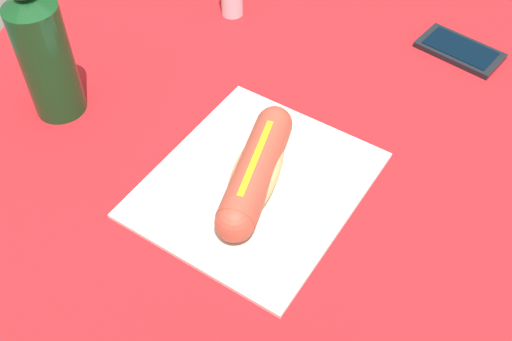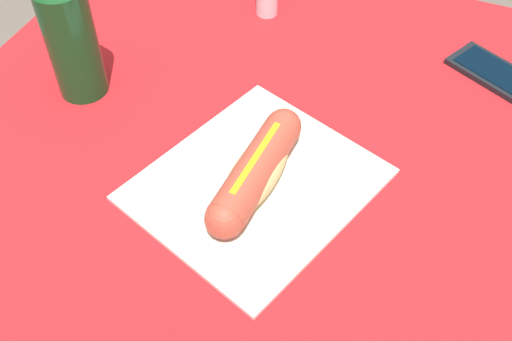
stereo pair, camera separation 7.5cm
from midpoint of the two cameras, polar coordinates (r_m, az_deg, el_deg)
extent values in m
cylinder|color=brown|center=(1.42, -12.19, 3.93)|extent=(0.07, 0.07, 0.71)
cylinder|color=brown|center=(1.33, 17.31, -1.32)|extent=(0.07, 0.07, 0.71)
cube|color=brown|center=(0.80, -3.21, -1.15)|extent=(0.95, 0.88, 0.03)
cube|color=red|center=(0.79, -3.27, -0.36)|extent=(1.01, 0.94, 0.00)
cube|color=silver|center=(0.77, -2.78, -1.48)|extent=(0.35, 0.33, 0.01)
ellipsoid|color=#E5BC75|center=(0.75, -2.85, -0.34)|extent=(0.16, 0.07, 0.04)
cylinder|color=#BC4C38|center=(0.75, -2.86, -0.09)|extent=(0.17, 0.06, 0.05)
sphere|color=#BC4C38|center=(0.70, -5.08, -5.05)|extent=(0.05, 0.05, 0.05)
sphere|color=#BC4C38|center=(0.80, -0.93, 4.24)|extent=(0.05, 0.05, 0.05)
cube|color=yellow|center=(0.73, -2.93, 1.03)|extent=(0.13, 0.02, 0.00)
cube|color=black|center=(1.00, 16.57, 10.66)|extent=(0.12, 0.14, 0.01)
cube|color=black|center=(1.00, 16.63, 10.88)|extent=(0.10, 0.12, 0.00)
cylinder|color=#14471E|center=(0.87, -21.43, 9.41)|extent=(0.07, 0.07, 0.17)
cone|color=#14471E|center=(0.82, -23.29, 14.38)|extent=(0.07, 0.07, 0.02)
camera|label=1|loc=(0.04, -92.87, -3.30)|focal=42.57mm
camera|label=2|loc=(0.04, 87.13, 3.30)|focal=42.57mm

